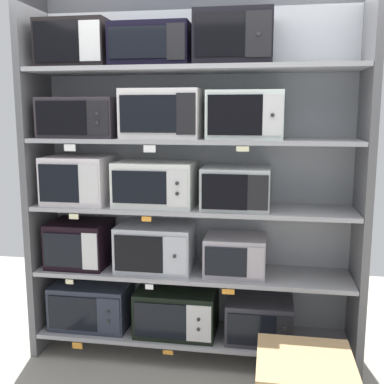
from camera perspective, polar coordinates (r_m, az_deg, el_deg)
The scene contains 34 objects.
back_panel at distance 3.50m, azimuth 0.66°, elevation 2.39°, with size 2.43×0.04×2.67m, color #9EA3A8.
upright_left at distance 3.62m, azimuth -18.16°, elevation 2.16°, with size 0.05×0.45×2.67m, color #5B5B5E.
upright_right at distance 3.27m, azimuth 20.18°, elevation 1.29°, with size 0.05×0.45×2.67m, color #5B5B5E.
shelf_0 at distance 3.61m, azimuth 0.00°, elevation -16.89°, with size 2.23×0.45×0.03m, color #99999E.
microwave_0 at distance 3.72m, azimuth -12.07°, elevation -13.24°, with size 0.57×0.37×0.33m.
microwave_1 at distance 3.55m, azimuth -1.85°, elevation -14.20°, with size 0.58×0.40×0.33m.
microwave_2 at distance 3.50m, azimuth 8.20°, elevation -15.00°, with size 0.46×0.40×0.29m.
price_tag_0 at distance 3.64m, azimuth -13.78°, elevation -17.71°, with size 0.07×0.00×0.04m, color orange.
price_tag_1 at distance 3.45m, azimuth -2.94°, elevation -18.92°, with size 0.07×0.00×0.03m, color orange.
price_tag_2 at distance 3.38m, azimuth 8.41°, elevation -19.64°, with size 0.05×0.00×0.03m, color orange.
shelf_1 at distance 3.42m, azimuth 0.00°, elevation -9.77°, with size 2.23×0.45×0.03m, color #99999E.
microwave_3 at distance 3.59m, azimuth -13.45°, elevation -6.09°, with size 0.42×0.38×0.33m.
microwave_4 at distance 3.42m, azimuth -4.43°, elevation -6.70°, with size 0.54×0.38×0.33m.
microwave_5 at distance 3.34m, azimuth 5.30°, elevation -7.61°, with size 0.42×0.35×0.27m.
price_tag_3 at distance 3.46m, azimuth -14.69°, elevation -10.52°, with size 0.06×0.00×0.03m, color beige.
price_tag_4 at distance 3.28m, azimuth -5.22°, elevation -11.42°, with size 0.06×0.00×0.03m, color white.
price_tag_5 at distance 3.19m, azimuth 4.42°, elevation -12.01°, with size 0.08×0.00×0.03m, color orange.
shelf_2 at distance 3.30m, azimuth 0.00°, elevation -1.97°, with size 2.23×0.45×0.03m, color #99999E.
microwave_6 at distance 3.49m, azimuth -13.53°, elevation 1.49°, with size 0.46×0.41×0.34m.
microwave_7 at distance 3.31m, azimuth -4.44°, elevation 1.05°, with size 0.55×0.40×0.31m.
microwave_8 at distance 3.23m, azimuth 5.40°, elevation 0.57°, with size 0.46×0.42×0.28m.
price_tag_6 at distance 3.31m, azimuth -14.20°, elevation -2.90°, with size 0.07×0.00×0.04m, color beige.
price_tag_7 at distance 3.14m, azimuth -5.57°, elevation -3.29°, with size 0.07×0.00×0.03m, color orange.
shelf_3 at distance 3.23m, azimuth 0.00°, elevation 6.29°, with size 2.23×0.45×0.03m, color #99999E.
microwave_9 at distance 3.44m, azimuth -13.16°, elevation 8.80°, with size 0.54×0.41×0.28m.
microwave_10 at distance 3.26m, azimuth -3.54°, elevation 9.48°, with size 0.53×0.40×0.33m.
microwave_11 at distance 3.18m, azimuth 6.51°, elevation 9.30°, with size 0.50×0.39×0.32m.
price_tag_8 at distance 3.24m, azimuth -14.65°, elevation 5.23°, with size 0.08×0.00×0.05m, color white.
price_tag_9 at distance 3.06m, azimuth -5.18°, elevation 5.26°, with size 0.08×0.00×0.05m, color white.
price_tag_10 at distance 2.97m, azimuth 6.18°, elevation 5.23°, with size 0.08×0.00×0.03m, color beige.
shelf_4 at distance 3.24m, azimuth 0.00°, elevation 14.69°, with size 2.23×0.45×0.03m, color #99999E.
microwave_12 at distance 3.48m, azimuth -13.90°, elevation 16.98°, with size 0.49×0.35×0.32m.
microwave_13 at distance 3.31m, azimuth -4.80°, elevation 17.26°, with size 0.53×0.39×0.28m.
microwave_14 at distance 3.22m, azimuth 5.18°, elevation 17.98°, with size 0.50×0.43×0.34m.
Camera 1 is at (0.53, -3.18, 1.78)m, focal length 43.84 mm.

